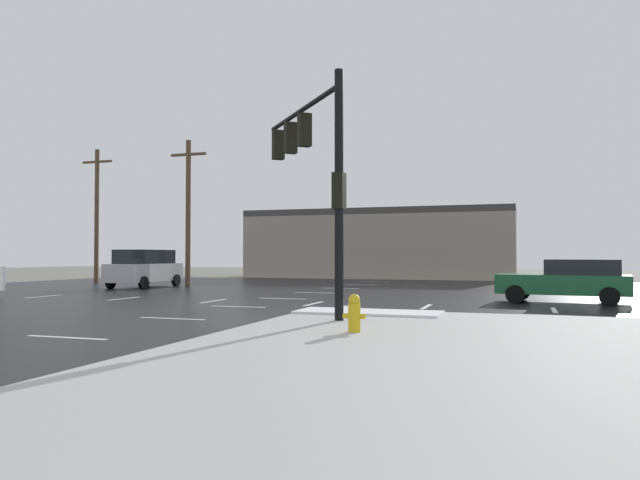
% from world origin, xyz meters
% --- Properties ---
extents(ground_plane, '(120.00, 120.00, 0.00)m').
position_xyz_m(ground_plane, '(0.00, 0.00, 0.00)').
color(ground_plane, slate).
extents(road_asphalt, '(44.00, 44.00, 0.02)m').
position_xyz_m(road_asphalt, '(0.00, 0.00, 0.01)').
color(road_asphalt, black).
rests_on(road_asphalt, ground_plane).
extents(snow_strip_curbside, '(4.00, 1.60, 0.06)m').
position_xyz_m(snow_strip_curbside, '(5.00, -4.00, 0.17)').
color(snow_strip_curbside, white).
rests_on(snow_strip_curbside, sidewalk_corner).
extents(lane_markings, '(36.15, 36.15, 0.01)m').
position_xyz_m(lane_markings, '(1.20, -1.38, 0.02)').
color(lane_markings, silver).
rests_on(lane_markings, road_asphalt).
extents(traffic_signal_mast, '(3.77, 4.49, 6.23)m').
position_xyz_m(traffic_signal_mast, '(3.60, -4.66, 4.44)').
color(traffic_signal_mast, black).
rests_on(traffic_signal_mast, sidewalk_corner).
extents(fire_hydrant, '(0.48, 0.26, 0.79)m').
position_xyz_m(fire_hydrant, '(5.71, -8.09, 0.54)').
color(fire_hydrant, gold).
rests_on(fire_hydrant, sidewalk_corner).
extents(strip_building_background, '(20.74, 8.00, 5.34)m').
position_xyz_m(strip_building_background, '(-1.67, 27.28, 2.67)').
color(strip_building_background, gray).
rests_on(strip_building_background, ground_plane).
extents(suv_silver, '(2.31, 4.89, 2.03)m').
position_xyz_m(suv_silver, '(-10.32, 7.60, 1.09)').
color(suv_silver, '#B7BABF').
rests_on(suv_silver, road_asphalt).
extents(sedan_green, '(4.68, 2.44, 1.58)m').
position_xyz_m(sedan_green, '(10.61, 3.13, 0.85)').
color(sedan_green, '#195933').
rests_on(sedan_green, road_asphalt).
extents(utility_pole_far, '(2.20, 0.28, 8.22)m').
position_xyz_m(utility_pole_far, '(-8.66, 9.27, 4.32)').
color(utility_pole_far, brown).
rests_on(utility_pole_far, ground_plane).
extents(utility_pole_distant, '(2.20, 0.28, 8.62)m').
position_xyz_m(utility_pole_distant, '(-17.00, 11.95, 4.52)').
color(utility_pole_distant, brown).
rests_on(utility_pole_distant, ground_plane).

